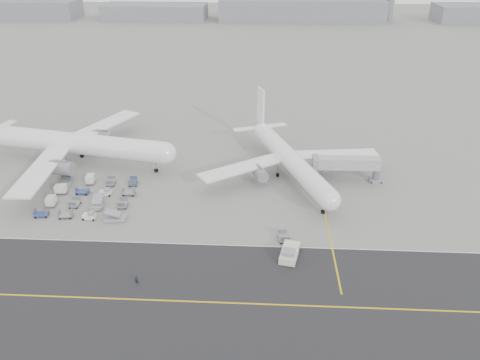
# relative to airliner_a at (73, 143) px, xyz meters

# --- Properties ---
(ground) EXTENTS (700.00, 700.00, 0.00)m
(ground) POSITION_rel_airliner_a_xyz_m (32.12, -32.02, -5.58)
(ground) COLOR gray
(ground) RESTS_ON ground
(taxiway) EXTENTS (220.00, 59.00, 0.03)m
(taxiway) POSITION_rel_airliner_a_xyz_m (37.14, -50.00, -5.57)
(taxiway) COLOR #252527
(taxiway) RESTS_ON ground
(horizon_buildings) EXTENTS (520.00, 28.00, 28.00)m
(horizon_buildings) POSITION_rel_airliner_a_xyz_m (62.12, 227.98, -5.58)
(horizon_buildings) COLOR slate
(horizon_buildings) RESTS_ON ground
(airliner_a) EXTENTS (55.59, 54.49, 19.35)m
(airliner_a) POSITION_rel_airliner_a_xyz_m (0.00, 0.00, 0.00)
(airliner_a) COLOR white
(airliner_a) RESTS_ON ground
(airliner_b) EXTENTS (43.97, 44.81, 16.21)m
(airliner_b) POSITION_rel_airliner_a_xyz_m (54.87, -4.18, -0.90)
(airliner_b) COLOR white
(airliner_b) RESTS_ON ground
(pushback_tug) EXTENTS (4.23, 8.31, 2.34)m
(pushback_tug) POSITION_rel_airliner_a_xyz_m (53.84, -37.32, -4.62)
(pushback_tug) COLOR beige
(pushback_tug) RESTS_ON ground
(jet_bridge) EXTENTS (16.81, 3.38, 6.35)m
(jet_bridge) POSITION_rel_airliner_a_xyz_m (68.63, -6.37, -1.15)
(jet_bridge) COLOR gray
(jet_bridge) RESTS_ON ground
(gse_cluster) EXTENTS (25.43, 24.60, 2.20)m
(gse_cluster) POSITION_rel_airliner_a_xyz_m (9.97, -18.66, -5.58)
(gse_cluster) COLOR gray
(gse_cluster) RESTS_ON ground
(stray_dolly) EXTENTS (2.18, 3.09, 1.76)m
(stray_dolly) POSITION_rel_airliner_a_xyz_m (52.87, -32.03, -5.58)
(stray_dolly) COLOR silver
(stray_dolly) RESTS_ON ground
(ground_crew_a) EXTENTS (0.65, 0.46, 1.70)m
(ground_crew_a) POSITION_rel_airliner_a_xyz_m (27.56, -46.19, -4.73)
(ground_crew_a) COLOR black
(ground_crew_a) RESTS_ON ground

